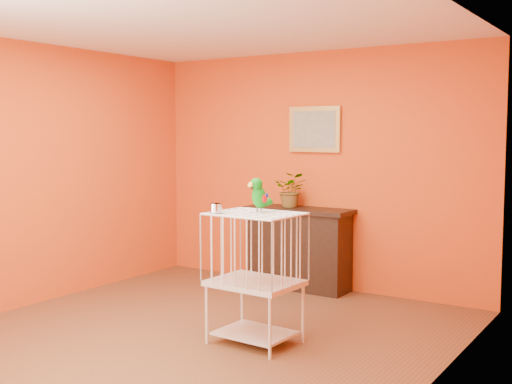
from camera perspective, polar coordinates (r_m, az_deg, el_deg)
The scene contains 8 objects.
ground at distance 5.50m, azimuth -6.04°, elevation -12.85°, with size 4.50×4.50×0.00m, color brown.
room_shell at distance 5.23m, azimuth -6.21°, elevation 3.89°, with size 4.50×4.50×4.50m.
console_cabinet at distance 7.09m, azimuth 3.77°, elevation -5.00°, with size 1.20×0.43×0.89m.
potted_plant at distance 7.00m, azimuth 2.91°, elevation -0.19°, with size 0.35×0.39×0.30m, color #26722D.
framed_picture at distance 7.09m, azimuth 5.21°, elevation 5.57°, with size 0.62×0.04×0.50m.
birdcage at distance 5.22m, azimuth -0.10°, elevation -7.50°, with size 0.71×0.56×1.07m.
feed_cup at distance 5.14m, azimuth -3.62°, elevation -1.42°, with size 0.10×0.10×0.07m, color silver.
parrot at distance 5.18m, azimuth 0.26°, elevation -0.23°, with size 0.15×0.26×0.28m.
Camera 1 is at (3.30, -4.06, 1.70)m, focal length 45.00 mm.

